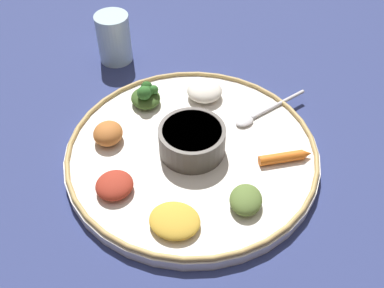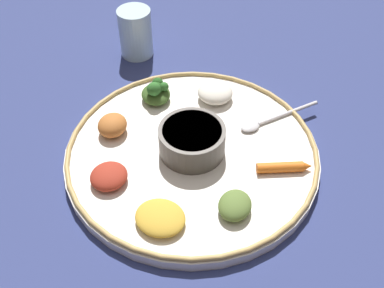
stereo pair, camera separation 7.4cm
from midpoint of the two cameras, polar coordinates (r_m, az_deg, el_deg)
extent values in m
plane|color=navy|center=(0.76, -2.77, -1.89)|extent=(2.40, 2.40, 0.00)
cylinder|color=white|center=(0.76, -2.79, -1.42)|extent=(0.42, 0.42, 0.02)
torus|color=tan|center=(0.75, -2.83, -0.78)|extent=(0.41, 0.41, 0.01)
cylinder|color=#4C4742|center=(0.73, -2.88, 0.32)|extent=(0.11, 0.11, 0.05)
cylinder|color=maroon|center=(0.72, -2.94, 1.48)|extent=(0.10, 0.10, 0.01)
ellipsoid|color=silver|center=(0.79, 3.97, 2.73)|extent=(0.04, 0.03, 0.01)
cylinder|color=silver|center=(0.84, 8.28, 4.83)|extent=(0.12, 0.04, 0.01)
ellipsoid|color=#385623|center=(0.83, -8.36, 5.58)|extent=(0.08, 0.08, 0.02)
sphere|color=#23511E|center=(0.83, -8.26, 6.97)|extent=(0.02, 0.02, 0.02)
sphere|color=#23511E|center=(0.82, -8.22, 6.40)|extent=(0.02, 0.02, 0.02)
sphere|color=#2D6628|center=(0.82, -7.38, 6.65)|extent=(0.02, 0.02, 0.02)
sphere|color=#2D6628|center=(0.82, -8.62, 6.20)|extent=(0.03, 0.03, 0.03)
cylinder|color=orange|center=(0.73, 8.31, -1.87)|extent=(0.07, 0.06, 0.02)
cone|color=orange|center=(0.75, 11.51, -1.36)|extent=(0.02, 0.02, 0.01)
ellipsoid|color=#567033|center=(0.67, 3.62, -7.16)|extent=(0.07, 0.07, 0.02)
ellipsoid|color=silver|center=(0.84, -0.95, 6.57)|extent=(0.09, 0.09, 0.03)
ellipsoid|color=gold|center=(0.65, -5.47, -9.72)|extent=(0.09, 0.09, 0.02)
ellipsoid|color=maroon|center=(0.70, -12.68, -5.22)|extent=(0.07, 0.06, 0.02)
ellipsoid|color=#B2662D|center=(0.77, -13.18, 1.16)|extent=(0.07, 0.07, 0.03)
cylinder|color=silver|center=(0.97, -11.98, 12.76)|extent=(0.07, 0.07, 0.10)
cylinder|color=tan|center=(0.98, -11.75, 11.50)|extent=(0.06, 0.06, 0.05)
camera|label=1|loc=(0.04, -92.87, -2.97)|focal=42.60mm
camera|label=2|loc=(0.04, 87.13, 2.97)|focal=42.60mm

